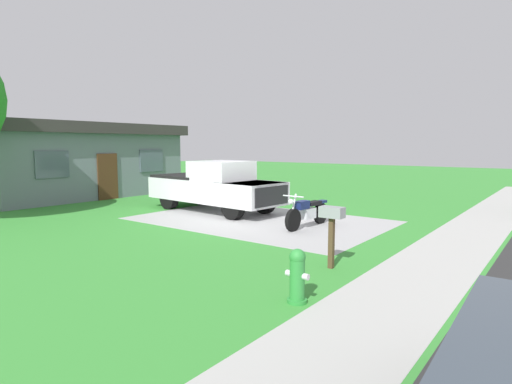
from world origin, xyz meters
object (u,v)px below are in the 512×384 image
object	(u,v)px
motorcycle	(307,212)
fire_hydrant	(297,276)
neighbor_house	(77,159)
mailbox	(332,221)
pickup_truck	(213,186)

from	to	relation	value
motorcycle	fire_hydrant	bearing A→B (deg)	-151.23
motorcycle	neighbor_house	xyz separation A→B (m)	(0.17, 13.11, 1.32)
mailbox	fire_hydrant	bearing A→B (deg)	-167.93
motorcycle	neighbor_house	size ratio (longest dim) A/B	0.23
motorcycle	mailbox	xyz separation A→B (m)	(-3.38, -2.53, 0.51)
mailbox	neighbor_house	size ratio (longest dim) A/B	0.13
motorcycle	neighbor_house	world-z (taller)	neighbor_house
neighbor_house	fire_hydrant	bearing A→B (deg)	-109.06
motorcycle	mailbox	world-z (taller)	mailbox
fire_hydrant	mailbox	bearing A→B (deg)	12.07
motorcycle	fire_hydrant	size ratio (longest dim) A/B	2.54
mailbox	neighbor_house	distance (m)	16.05
motorcycle	pickup_truck	xyz separation A→B (m)	(0.61, 4.43, 0.48)
fire_hydrant	neighbor_house	distance (m)	17.05
fire_hydrant	neighbor_house	xyz separation A→B (m)	(5.55, 16.07, 1.36)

